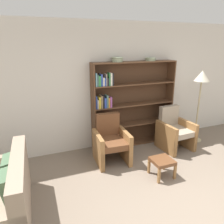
% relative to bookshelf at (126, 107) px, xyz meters
% --- Properties ---
extents(ground_plane, '(24.00, 24.00, 0.00)m').
position_rel_bookshelf_xyz_m(ground_plane, '(-0.09, -2.43, -0.93)').
color(ground_plane, '#7A6B5B').
extents(wall_back, '(12.00, 0.06, 2.75)m').
position_rel_bookshelf_xyz_m(wall_back, '(-0.09, 0.17, 0.44)').
color(wall_back, silver).
rests_on(wall_back, ground).
extents(bookshelf, '(1.94, 0.30, 1.93)m').
position_rel_bookshelf_xyz_m(bookshelf, '(0.00, 0.00, 0.00)').
color(bookshelf, brown).
rests_on(bookshelf, ground).
extents(bowl_brass, '(0.25, 0.25, 0.10)m').
position_rel_bookshelf_xyz_m(bowl_brass, '(-0.23, -0.02, 1.05)').
color(bowl_brass, gray).
rests_on(bowl_brass, bookshelf).
extents(bowl_terracotta, '(0.24, 0.24, 0.07)m').
position_rel_bookshelf_xyz_m(bowl_terracotta, '(0.56, -0.02, 1.03)').
color(bowl_terracotta, gray).
rests_on(bowl_terracotta, bookshelf).
extents(armchair_leather, '(0.68, 0.72, 0.94)m').
position_rel_bookshelf_xyz_m(armchair_leather, '(-0.59, -0.56, -0.52)').
color(armchair_leather, olive).
rests_on(armchair_leather, ground).
extents(armchair_cushioned, '(0.69, 0.72, 0.94)m').
position_rel_bookshelf_xyz_m(armchair_cushioned, '(0.95, -0.56, -0.52)').
color(armchair_cushioned, olive).
rests_on(armchair_cushioned, ground).
extents(floor_lamp, '(0.34, 0.34, 1.71)m').
position_rel_bookshelf_xyz_m(floor_lamp, '(1.69, -0.43, 0.52)').
color(floor_lamp, tan).
rests_on(floor_lamp, ground).
extents(footstool, '(0.37, 0.37, 0.33)m').
position_rel_bookshelf_xyz_m(footstool, '(0.06, -1.43, -0.66)').
color(footstool, olive).
rests_on(footstool, ground).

